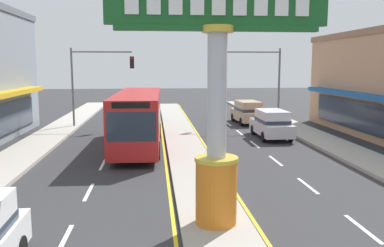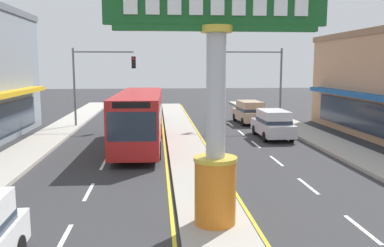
{
  "view_description": "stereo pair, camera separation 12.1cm",
  "coord_description": "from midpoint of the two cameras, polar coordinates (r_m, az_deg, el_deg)",
  "views": [
    {
      "loc": [
        -1.83,
        -6.28,
        4.87
      ],
      "look_at": [
        -0.34,
        9.43,
        2.6
      ],
      "focal_mm": 37.9,
      "sensor_mm": 36.0,
      "label": 1
    },
    {
      "loc": [
        -1.71,
        -6.29,
        4.87
      ],
      "look_at": [
        -0.34,
        9.43,
        2.6
      ],
      "focal_mm": 37.9,
      "sensor_mm": 36.0,
      "label": 2
    }
  ],
  "objects": [
    {
      "name": "traffic_light_right_side",
      "position": [
        32.44,
        9.11,
        6.99
      ],
      "size": [
        4.86,
        0.46,
        6.2
      ],
      "color": "slate",
      "rests_on": "ground"
    },
    {
      "name": "lane_markings",
      "position": [
        23.51,
        -0.99,
        -3.76
      ],
      "size": [
        8.92,
        52.0,
        0.01
      ],
      "color": "silver",
      "rests_on": "ground"
    },
    {
      "name": "district_sign",
      "position": [
        11.81,
        3.23,
        2.35
      ],
      "size": [
        6.34,
        1.3,
        7.18
      ],
      "color": "orange",
      "rests_on": "median_strip"
    },
    {
      "name": "bus_far_right_lane",
      "position": [
        24.41,
        -7.66,
        1.05
      ],
      "size": [
        2.8,
        11.26,
        3.26
      ],
      "color": "#B21E1E",
      "rests_on": "ground"
    },
    {
      "name": "suv_far_left_oncoming",
      "position": [
        35.31,
        -6.96,
        1.81
      ],
      "size": [
        2.0,
        4.62,
        1.9
      ],
      "color": "navy",
      "rests_on": "ground"
    },
    {
      "name": "sidewalk_right",
      "position": [
        25.19,
        19.95,
        -3.25
      ],
      "size": [
        2.54,
        60.0,
        0.18
      ],
      "primitive_type": "cube",
      "color": "#ADA89E",
      "rests_on": "ground"
    },
    {
      "name": "traffic_light_left_side",
      "position": [
        32.49,
        -13.58,
        6.86
      ],
      "size": [
        4.86,
        0.46,
        6.2
      ],
      "color": "slate",
      "rests_on": "ground"
    },
    {
      "name": "suv_kerb_right",
      "position": [
        27.73,
        11.0,
        -0.02
      ],
      "size": [
        1.98,
        4.61,
        1.9
      ],
      "color": "silver",
      "rests_on": "ground"
    },
    {
      "name": "sidewalk_left",
      "position": [
        23.9,
        -22.87,
        -4.0
      ],
      "size": [
        2.54,
        60.0,
        0.18
      ],
      "primitive_type": "cube",
      "color": "#ADA89E",
      "rests_on": "ground"
    },
    {
      "name": "suv_mid_left_lane",
      "position": [
        34.46,
        7.73,
        1.64
      ],
      "size": [
        2.14,
        4.69,
        1.9
      ],
      "color": "tan",
      "rests_on": "ground"
    },
    {
      "name": "median_strip",
      "position": [
        24.82,
        -1.23,
        -2.96
      ],
      "size": [
        2.18,
        52.0,
        0.14
      ],
      "primitive_type": "cube",
      "color": "#A39E93",
      "rests_on": "ground"
    }
  ]
}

